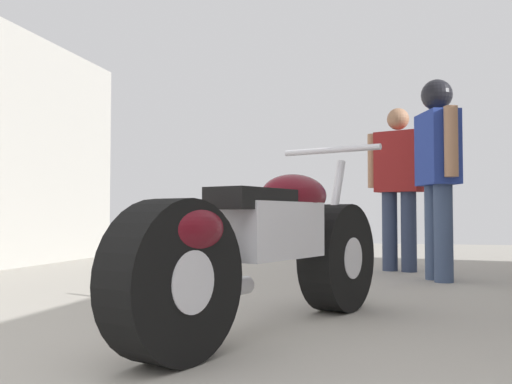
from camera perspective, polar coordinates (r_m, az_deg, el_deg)
The scene contains 4 objects.
ground_plane at distance 3.99m, azimuth 2.97°, elevation -10.74°, with size 15.99×15.99×0.00m, color #9E998E.
motorcycle_maroon_cruiser at distance 2.82m, azimuth 1.20°, elevation -5.72°, with size 0.99×2.06×0.99m.
mechanic_in_blue at distance 6.08m, azimuth 14.18°, elevation 1.32°, with size 0.67×0.39×1.70m.
mechanic_with_helmet at distance 5.30m, azimuth 17.84°, elevation 3.13°, with size 0.39×0.70×1.80m.
Camera 1 is at (0.73, -0.57, 0.58)m, focal length 39.68 mm.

